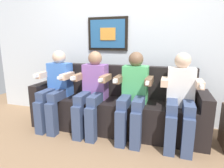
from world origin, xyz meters
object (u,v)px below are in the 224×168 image
at_px(person_left_center, 92,89).
at_px(person_right_center, 133,93).
at_px(couch, 116,108).
at_px(person_rightmost, 181,96).
at_px(person_leftmost, 56,86).

relative_size(person_left_center, person_right_center, 1.00).
xyz_separation_m(couch, person_rightmost, (0.85, -0.17, 0.29)).
relative_size(person_left_center, person_rightmost, 1.00).
bearing_deg(couch, person_right_center, -30.95).
bearing_deg(person_right_center, person_leftmost, 180.00).
bearing_deg(person_right_center, couch, 149.05).
distance_m(person_left_center, person_rightmost, 1.13).
xyz_separation_m(person_left_center, person_rightmost, (1.13, 0.00, -0.00)).
bearing_deg(person_leftmost, person_left_center, 0.00).
relative_size(couch, person_rightmost, 2.16).
xyz_separation_m(person_leftmost, person_rightmost, (1.69, 0.00, -0.00)).
bearing_deg(person_right_center, person_rightmost, 0.05).
height_order(person_left_center, person_right_center, same).
bearing_deg(person_leftmost, couch, 11.30).
relative_size(couch, person_right_center, 2.16).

